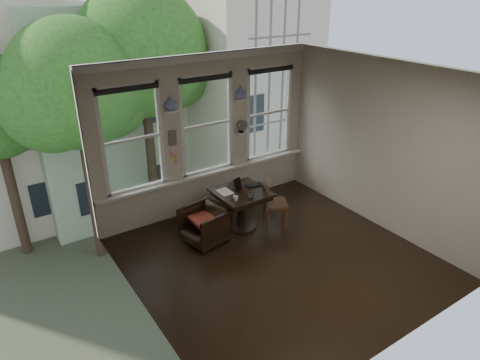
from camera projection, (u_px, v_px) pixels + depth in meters
ground at (277, 259)px, 7.02m from camera, size 4.50×4.50×0.00m
ceiling at (285, 74)px, 5.75m from camera, size 4.50×4.50×0.00m
wall_back at (206, 135)px, 8.08m from camera, size 4.50×0.00×4.50m
wall_front at (409, 246)px, 4.69m from camera, size 4.50×0.00×4.50m
wall_left at (137, 218)px, 5.25m from camera, size 0.00×4.50×4.50m
wall_right at (381, 146)px, 7.52m from camera, size 0.00×4.50×4.50m
window_left at (131, 139)px, 7.26m from camera, size 1.10×0.12×1.90m
window_center at (206, 125)px, 7.99m from camera, size 1.10×0.12×1.90m
window_right at (267, 113)px, 8.73m from camera, size 1.10×0.12×1.90m
shelf_left at (171, 111)px, 7.38m from camera, size 0.26×0.16×0.03m
shelf_right at (241, 99)px, 8.12m from camera, size 0.26×0.16×0.03m
intercom at (172, 138)px, 7.62m from camera, size 0.14×0.06×0.28m
sticky_notes at (173, 156)px, 7.77m from camera, size 0.16×0.01×0.24m
desk_fan at (241, 128)px, 8.34m from camera, size 0.20×0.20×0.24m
vase_left at (171, 103)px, 7.33m from camera, size 0.24×0.24×0.25m
vase_right at (241, 92)px, 8.06m from camera, size 0.24×0.24×0.25m
table at (241, 210)px, 7.75m from camera, size 0.90×0.90×0.75m
armchair_left at (205, 225)px, 7.35m from camera, size 0.82×0.81×0.66m
cushion_red at (205, 219)px, 7.29m from camera, size 0.45×0.45×0.06m
side_chair_right at (275, 203)px, 7.80m from camera, size 0.57×0.57×0.92m
laptop at (255, 186)px, 7.75m from camera, size 0.34×0.23×0.03m
mug at (236, 198)px, 7.25m from camera, size 0.12×0.12×0.09m
drinking_glass at (251, 196)px, 7.31m from camera, size 0.15×0.15×0.10m
tablet at (238, 184)px, 7.60m from camera, size 0.17×0.11×0.22m
papers at (225, 192)px, 7.57m from camera, size 0.22×0.30×0.00m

